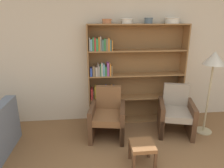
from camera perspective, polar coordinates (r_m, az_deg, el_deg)
name	(u,v)px	position (r m, az deg, el deg)	size (l,w,h in m)	color
wall_back	(135,57)	(4.31, 6.66, 7.63)	(12.00, 0.06, 2.75)	beige
bookshelf	(127,77)	(4.19, 4.23, 2.14)	(2.01, 0.30, 2.06)	olive
bowl_olive	(107,21)	(3.96, -1.45, 17.58)	(0.19, 0.19, 0.09)	#C67547
bowl_slate	(127,21)	(4.01, 4.23, 17.63)	(0.23, 0.23, 0.10)	silver
bowl_stoneware	(149,20)	(4.11, 10.40, 17.47)	(0.17, 0.17, 0.11)	slate
bowl_terracotta	(172,20)	(4.26, 16.82, 17.05)	(0.28, 0.28, 0.11)	silver
armchair_leather	(108,116)	(3.81, -1.22, -9.02)	(0.74, 0.78, 0.92)	brown
armchair_cushioned	(176,112)	(4.13, 17.72, -7.74)	(0.80, 0.82, 0.92)	brown
floor_lamp	(214,64)	(4.04, 27.05, 5.23)	(0.39, 0.39, 1.60)	tan
footstool	(142,148)	(3.17, 8.64, -17.52)	(0.36, 0.36, 0.37)	brown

